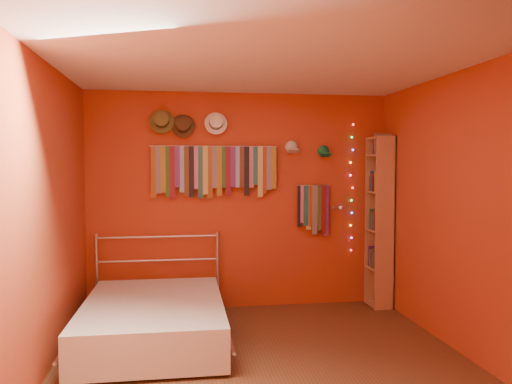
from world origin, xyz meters
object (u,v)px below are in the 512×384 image
reading_lamp (340,208)px  bookshelf (383,220)px  bed (154,320)px  tie_rack (213,169)px

reading_lamp → bookshelf: 0.56m
reading_lamp → bookshelf: size_ratio=0.16×
bookshelf → bed: (-2.61, -0.83, -0.80)m
tie_rack → bookshelf: bearing=-4.5°
tie_rack → reading_lamp: 1.52m
reading_lamp → bed: reading_lamp is taller
bookshelf → bed: size_ratio=1.06×
reading_lamp → bookshelf: bearing=3.3°
reading_lamp → bed: bearing=-158.8°
bookshelf → bed: bookshelf is taller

